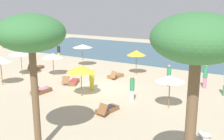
# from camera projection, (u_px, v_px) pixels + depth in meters

# --- Properties ---
(ground_plane) EXTENTS (60.00, 60.00, 0.00)m
(ground_plane) POSITION_uv_depth(u_px,v_px,m) (103.00, 88.00, 20.64)
(ground_plane) COLOR #BCAD8E
(ocean_water) EXTENTS (48.00, 16.00, 0.06)m
(ocean_water) POSITION_uv_depth(u_px,v_px,m) (176.00, 54.00, 34.74)
(ocean_water) COLOR #3D6075
(ocean_water) RESTS_ON ground_plane
(umbrella_0) EXTENTS (1.91, 1.91, 2.03)m
(umbrella_0) POSITION_uv_depth(u_px,v_px,m) (53.00, 56.00, 24.01)
(umbrella_0) COLOR brown
(umbrella_0) RESTS_ON ground_plane
(umbrella_1) EXTENTS (1.99, 1.99, 2.21)m
(umbrella_1) POSITION_uv_depth(u_px,v_px,m) (81.00, 69.00, 18.35)
(umbrella_1) COLOR brown
(umbrella_1) RESTS_ON ground_plane
(umbrella_2) EXTENTS (1.75, 1.75, 2.23)m
(umbrella_2) POSITION_uv_depth(u_px,v_px,m) (136.00, 53.00, 24.41)
(umbrella_2) COLOR brown
(umbrella_2) RESTS_ON ground_plane
(umbrella_3) EXTENTS (2.09, 2.09, 2.29)m
(umbrella_3) POSITION_uv_depth(u_px,v_px,m) (21.00, 52.00, 24.00)
(umbrella_3) COLOR brown
(umbrella_3) RESTS_ON ground_plane
(umbrella_4) EXTENTS (1.80, 1.80, 2.08)m
(umbrella_4) POSITION_uv_depth(u_px,v_px,m) (170.00, 78.00, 16.19)
(umbrella_4) COLOR olive
(umbrella_4) RESTS_ON ground_plane
(umbrella_5) EXTENTS (1.82, 1.82, 2.33)m
(umbrella_5) POSITION_uv_depth(u_px,v_px,m) (0.00, 59.00, 20.96)
(umbrella_5) COLOR brown
(umbrella_5) RESTS_ON ground_plane
(umbrella_6) EXTENTS (2.03, 2.03, 2.29)m
(umbrella_6) POSITION_uv_depth(u_px,v_px,m) (83.00, 46.00, 27.72)
(umbrella_6) COLOR brown
(umbrella_6) RESTS_ON ground_plane
(lounger_0) EXTENTS (1.25, 1.75, 0.72)m
(lounger_0) POSITION_uv_depth(u_px,v_px,m) (73.00, 82.00, 21.70)
(lounger_0) COLOR brown
(lounger_0) RESTS_ON ground_plane
(lounger_1) EXTENTS (0.98, 1.73, 0.75)m
(lounger_1) POSITION_uv_depth(u_px,v_px,m) (115.00, 76.00, 23.56)
(lounger_1) COLOR olive
(lounger_1) RESTS_ON ground_plane
(lounger_2) EXTENTS (0.93, 1.75, 0.72)m
(lounger_2) POSITION_uv_depth(u_px,v_px,m) (37.00, 68.00, 26.65)
(lounger_2) COLOR brown
(lounger_2) RESTS_ON ground_plane
(lounger_4) EXTENTS (0.87, 1.72, 0.74)m
(lounger_4) POSITION_uv_depth(u_px,v_px,m) (107.00, 110.00, 15.89)
(lounger_4) COLOR brown
(lounger_4) RESTS_ON ground_plane
(lounger_5) EXTENTS (0.69, 1.71, 0.70)m
(lounger_5) POSITION_uv_depth(u_px,v_px,m) (41.00, 91.00, 19.39)
(lounger_5) COLOR brown
(lounger_5) RESTS_ON ground_plane
(person_1) EXTENTS (0.36, 0.36, 1.68)m
(person_1) POSITION_uv_depth(u_px,v_px,m) (169.00, 75.00, 21.09)
(person_1) COLOR #26262D
(person_1) RESTS_ON ground_plane
(person_2) EXTENTS (0.50, 0.50, 1.72)m
(person_2) POSITION_uv_depth(u_px,v_px,m) (59.00, 52.00, 31.90)
(person_2) COLOR yellow
(person_2) RESTS_ON ground_plane
(person_3) EXTENTS (0.45, 0.45, 1.93)m
(person_3) POSITION_uv_depth(u_px,v_px,m) (205.00, 76.00, 20.42)
(person_3) COLOR #D17299
(person_3) RESTS_ON ground_plane
(person_4) EXTENTS (0.42, 0.42, 1.75)m
(person_4) POSITION_uv_depth(u_px,v_px,m) (132.00, 88.00, 17.59)
(person_4) COLOR white
(person_4) RESTS_ON ground_plane
(person_5) EXTENTS (0.39, 0.39, 1.69)m
(person_5) POSITION_uv_depth(u_px,v_px,m) (92.00, 79.00, 20.05)
(person_5) COLOR yellow
(person_5) RESTS_ON ground_plane
(palm_0) EXTENTS (2.50, 2.50, 5.99)m
(palm_0) POSITION_uv_depth(u_px,v_px,m) (197.00, 44.00, 7.16)
(palm_0) COLOR brown
(palm_0) RESTS_ON ground_plane
(palm_1) EXTENTS (2.76, 2.76, 5.86)m
(palm_1) POSITION_uv_depth(u_px,v_px,m) (31.00, 35.00, 10.63)
(palm_1) COLOR brown
(palm_1) RESTS_ON ground_plane
(dog) EXTENTS (0.68, 0.49, 0.32)m
(dog) POSITION_uv_depth(u_px,v_px,m) (204.00, 135.00, 12.78)
(dog) COLOR silver
(dog) RESTS_ON ground_plane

